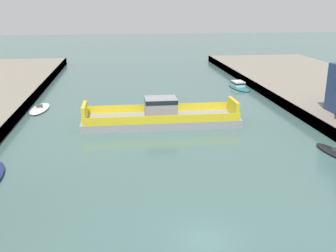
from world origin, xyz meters
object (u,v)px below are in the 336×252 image
moored_boat_near_left (334,152)px  moored_boat_near_right (239,85)px  chain_ferry (161,117)px  moored_boat_mid_right (40,109)px

moored_boat_near_left → moored_boat_near_right: bearing=90.3°
chain_ferry → moored_boat_near_right: chain_ferry is taller
moored_boat_near_left → moored_boat_mid_right: size_ratio=0.82×
moored_boat_mid_right → moored_boat_near_right: bearing=19.0°
moored_boat_near_right → moored_boat_near_left: bearing=-89.7°
moored_boat_near_left → moored_boat_mid_right: bearing=147.0°
moored_boat_near_left → moored_boat_mid_right: moored_boat_mid_right is taller
moored_boat_near_right → moored_boat_mid_right: 38.90m
moored_boat_near_left → moored_boat_mid_right: 44.07m
chain_ferry → moored_boat_near_left: bearing=-36.5°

